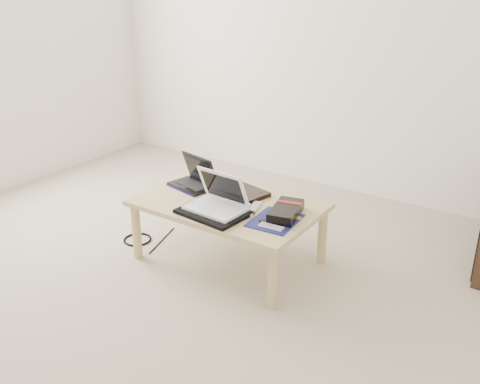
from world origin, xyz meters
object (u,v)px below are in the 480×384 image
Objects in this scene: netbook at (195,180)px; white_laptop at (218,201)px; gpu_box at (286,211)px; coffee_table at (228,209)px.

netbook is 0.43m from white_laptop.
netbook is 1.04× the size of gpu_box.
netbook is at bearing 147.22° from white_laptop.
coffee_table is at bearing 101.61° from white_laptop.
coffee_table is 3.37× the size of netbook.
gpu_box is at bearing -5.59° from netbook.
netbook reaches higher than gpu_box.
coffee_table is 3.21× the size of white_laptop.
coffee_table is 0.40m from gpu_box.
gpu_box is at bearing 2.61° from coffee_table.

